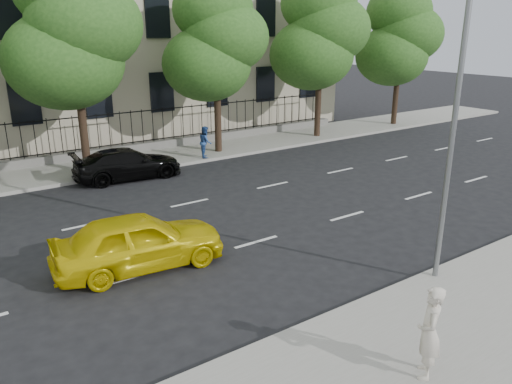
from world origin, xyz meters
TOP-DOWN VIEW (x-y plane):
  - ground at (0.00, 0.00)m, footprint 120.00×120.00m
  - near_sidewalk at (0.00, -4.00)m, footprint 60.00×4.00m
  - far_sidewalk at (0.00, 14.00)m, footprint 60.00×4.00m
  - lane_markings at (0.00, 4.75)m, footprint 49.60×4.62m
  - iron_fence at (0.00, 15.70)m, footprint 30.00×0.50m
  - street_light at (2.50, -1.77)m, footprint 0.25×3.32m
  - tree_c at (-1.96, 13.36)m, footprint 5.89×5.50m
  - tree_d at (5.04, 13.36)m, footprint 5.34×4.94m
  - tree_e at (12.04, 13.36)m, footprint 5.71×5.31m
  - tree_f at (19.04, 13.36)m, footprint 5.52×5.12m
  - yellow_taxi at (-3.68, 2.95)m, footprint 4.89×2.37m
  - black_sedan at (-0.71, 11.50)m, footprint 4.89×2.31m
  - woman_near at (-1.09, -4.69)m, footprint 0.80×0.78m
  - pedestrian_far at (3.77, 12.40)m, footprint 0.87×0.95m

SIDE VIEW (x-z plane):
  - ground at x=0.00m, z-range 0.00..0.00m
  - lane_markings at x=0.00m, z-range 0.00..0.01m
  - near_sidewalk at x=0.00m, z-range 0.00..0.15m
  - far_sidewalk at x=0.00m, z-range 0.00..0.15m
  - iron_fence at x=0.00m, z-range -0.45..1.75m
  - black_sedan at x=-0.71m, z-range 0.00..1.38m
  - yellow_taxi at x=-3.68m, z-range 0.00..1.61m
  - pedestrian_far at x=3.77m, z-range 0.15..1.74m
  - woman_near at x=-1.09m, z-range 0.15..2.01m
  - street_light at x=2.50m, z-range 1.12..9.17m
  - tree_d at x=5.04m, z-range 1.42..10.26m
  - tree_f at x=19.04m, z-range 1.37..10.38m
  - tree_e at x=12.04m, z-range 1.47..10.93m
  - tree_c at x=-1.96m, z-range 1.51..11.31m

